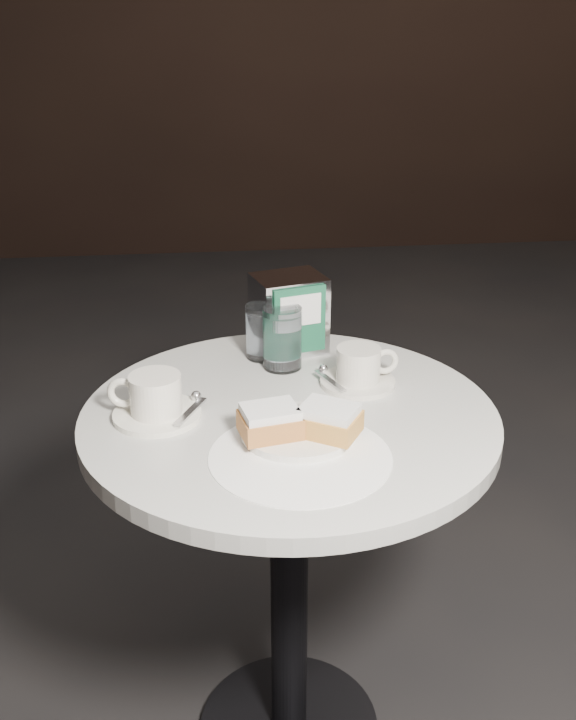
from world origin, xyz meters
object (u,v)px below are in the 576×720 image
at_px(beignet_plate, 299,425).
at_px(coffee_cup_left, 155,399).
at_px(coffee_cup_right, 359,369).
at_px(water_glass_left, 263,332).
at_px(cafe_table, 289,510).
at_px(water_glass_right, 282,339).
at_px(napkin_dispenser, 289,314).

relative_size(beignet_plate, coffee_cup_left, 1.18).
height_order(beignet_plate, coffee_cup_right, coffee_cup_right).
height_order(beignet_plate, water_glass_left, water_glass_left).
bearing_deg(coffee_cup_right, coffee_cup_left, -172.59).
bearing_deg(cafe_table, beignet_plate, -87.31).
distance_m(water_glass_right, napkin_dispenser, 0.08).
distance_m(coffee_cup_left, coffee_cup_right, 0.37).
bearing_deg(cafe_table, coffee_cup_left, 179.30).
bearing_deg(water_glass_left, coffee_cup_right, -41.15).
relative_size(beignet_plate, napkin_dispenser, 1.33).
bearing_deg(coffee_cup_left, water_glass_right, 49.08).
xyz_separation_m(coffee_cup_right, water_glass_left, (-0.16, 0.14, 0.02)).
height_order(coffee_cup_right, napkin_dispenser, napkin_dispenser).
bearing_deg(napkin_dispenser, coffee_cup_left, -150.30).
bearing_deg(coffee_cup_right, water_glass_left, 132.52).
height_order(coffee_cup_left, napkin_dispenser, napkin_dispenser).
height_order(cafe_table, water_glass_right, water_glass_right).
height_order(coffee_cup_left, coffee_cup_right, coffee_cup_left).
bearing_deg(beignet_plate, coffee_cup_left, 156.88).
height_order(beignet_plate, water_glass_right, water_glass_right).
xyz_separation_m(cafe_table, coffee_cup_left, (-0.22, 0.00, 0.23)).
relative_size(coffee_cup_left, napkin_dispenser, 1.12).
relative_size(water_glass_left, napkin_dispenser, 0.69).
bearing_deg(coffee_cup_left, napkin_dispenser, 56.81).
relative_size(coffee_cup_left, water_glass_left, 1.63).
bearing_deg(napkin_dispenser, water_glass_right, -121.28).
bearing_deg(cafe_table, napkin_dispenser, 83.71).
distance_m(coffee_cup_right, napkin_dispenser, 0.20).
distance_m(coffee_cup_right, water_glass_right, 0.16).
xyz_separation_m(beignet_plate, water_glass_left, (-0.03, 0.32, 0.03)).
height_order(water_glass_left, water_glass_right, water_glass_right).
relative_size(water_glass_left, water_glass_right, 0.90).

